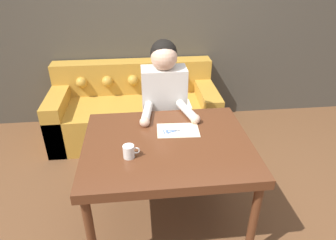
% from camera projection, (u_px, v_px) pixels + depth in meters
% --- Properties ---
extents(ground_plane, '(16.00, 16.00, 0.00)m').
position_uv_depth(ground_plane, '(181.00, 222.00, 2.51)').
color(ground_plane, brown).
extents(wall_back, '(8.00, 0.06, 2.60)m').
position_uv_depth(wall_back, '(160.00, 17.00, 3.51)').
color(wall_back, '#474238').
rests_on(wall_back, ground_plane).
extents(dining_table, '(1.21, 0.97, 0.78)m').
position_uv_depth(dining_table, '(167.00, 151.00, 2.19)').
color(dining_table, '#562D19').
rests_on(dining_table, ground_plane).
extents(couch, '(1.90, 0.87, 0.83)m').
position_uv_depth(couch, '(135.00, 111.00, 3.60)').
color(couch, '#B7842D').
rests_on(couch, ground_plane).
extents(person, '(0.48, 0.60, 1.34)m').
position_uv_depth(person, '(164.00, 110.00, 2.76)').
color(person, '#33281E').
rests_on(person, ground_plane).
extents(pattern_paper_main, '(0.33, 0.23, 0.00)m').
position_uv_depth(pattern_paper_main, '(178.00, 130.00, 2.29)').
color(pattern_paper_main, beige).
rests_on(pattern_paper_main, dining_table).
extents(scissors, '(0.25, 0.09, 0.01)m').
position_uv_depth(scissors, '(173.00, 131.00, 2.28)').
color(scissors, silver).
rests_on(scissors, dining_table).
extents(mug, '(0.11, 0.08, 0.09)m').
position_uv_depth(mug, '(129.00, 152.00, 1.98)').
color(mug, silver).
rests_on(mug, dining_table).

